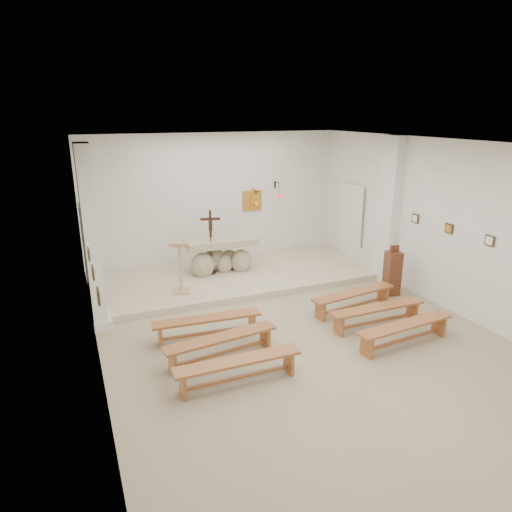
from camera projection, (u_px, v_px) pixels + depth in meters
name	position (u px, v px, depth m)	size (l,w,h in m)	color
ground	(302.00, 339.00, 8.42)	(7.00, 10.00, 0.00)	tan
wall_left	(92.00, 275.00, 6.61)	(0.02, 10.00, 3.50)	white
wall_right	(457.00, 229.00, 9.18)	(0.02, 10.00, 3.50)	white
wall_back	(216.00, 199.00, 12.28)	(7.00, 0.02, 3.50)	white
ceiling	(308.00, 145.00, 7.36)	(7.00, 10.00, 0.02)	silver
sanctuary_platform	(236.00, 275.00, 11.47)	(6.98, 3.00, 0.15)	beige
pilaster_left	(92.00, 240.00, 8.41)	(0.26, 0.55, 3.50)	white
pilaster_right	(389.00, 211.00, 10.89)	(0.26, 0.55, 3.50)	white
gold_wall_relief	(252.00, 200.00, 12.67)	(0.55, 0.04, 0.55)	gold
sanctuary_lamp	(279.00, 195.00, 12.66)	(0.11, 0.36, 0.44)	black
station_frame_left_front	(98.00, 296.00, 5.92)	(0.03, 0.20, 0.20)	#3A2C19
station_frame_left_mid	(93.00, 272.00, 6.80)	(0.03, 0.20, 0.20)	#3A2C19
station_frame_left_rear	(89.00, 254.00, 7.68)	(0.03, 0.20, 0.20)	#3A2C19
station_frame_right_front	(490.00, 241.00, 8.47)	(0.03, 0.20, 0.20)	#3A2C19
station_frame_right_mid	(449.00, 228.00, 9.35)	(0.03, 0.20, 0.20)	#3A2C19
station_frame_right_rear	(415.00, 218.00, 10.23)	(0.03, 0.20, 0.20)	#3A2C19
radiator_left	(94.00, 301.00, 9.45)	(0.10, 0.85, 0.52)	silver
radiator_right	(369.00, 261.00, 11.98)	(0.10, 0.85, 0.52)	silver
altar	(221.00, 258.00, 11.47)	(1.81, 0.82, 0.92)	#C1B693
lectern	(180.00, 267.00, 10.03)	(0.51, 0.47, 1.21)	tan
crucifix_stand	(211.00, 238.00, 11.11)	(0.48, 0.21, 1.61)	#311C0F
potted_plant	(200.00, 262.00, 11.54)	(0.42, 0.36, 0.47)	#386026
donation_pedestal	(392.00, 273.00, 10.34)	(0.36, 0.36, 1.17)	#532817
bench_left_front	(207.00, 323.00, 8.35)	(2.02, 0.46, 0.42)	#B06433
bench_right_front	(353.00, 297.00, 9.53)	(2.03, 0.58, 0.42)	#B06433
bench_left_second	(221.00, 342.00, 7.65)	(2.03, 0.56, 0.42)	#B06433
bench_right_second	(377.00, 311.00, 8.82)	(2.00, 0.32, 0.42)	#B06433
bench_left_third	(238.00, 366.00, 6.94)	(2.00, 0.33, 0.42)	#B06433
bench_right_third	(405.00, 329.00, 8.11)	(2.02, 0.49, 0.42)	#B06433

